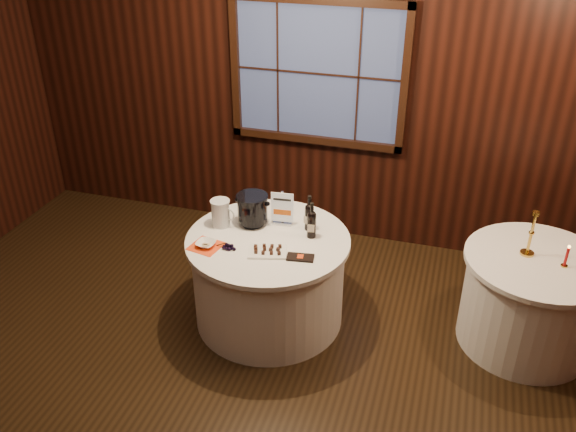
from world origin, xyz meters
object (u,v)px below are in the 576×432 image
(main_table, at_px, (269,279))
(side_table, at_px, (530,301))
(brass_candlestick, at_px, (530,239))
(port_bottle_right, at_px, (312,222))
(grape_bunch, at_px, (229,246))
(chocolate_box, at_px, (300,257))
(cracker_bowl, at_px, (206,244))
(port_bottle_left, at_px, (309,215))
(red_candle, at_px, (566,258))
(ice_bucket, at_px, (252,209))
(glass_pitcher, at_px, (221,213))
(sign_stand, at_px, (282,213))
(chocolate_plate, at_px, (267,251))

(main_table, bearing_deg, side_table, 8.53)
(main_table, height_order, brass_candlestick, brass_candlestick)
(port_bottle_right, distance_m, grape_bunch, 0.65)
(grape_bunch, bearing_deg, main_table, 44.13)
(chocolate_box, height_order, cracker_bowl, cracker_bowl)
(port_bottle_left, bearing_deg, side_table, 26.98)
(main_table, distance_m, side_table, 2.02)
(chocolate_box, bearing_deg, main_table, 139.76)
(port_bottle_left, relative_size, red_candle, 1.65)
(port_bottle_left, distance_m, brass_candlestick, 1.64)
(port_bottle_right, bearing_deg, port_bottle_left, 105.13)
(brass_candlestick, xyz_separation_m, red_candle, (0.25, -0.09, -0.06))
(port_bottle_left, xyz_separation_m, chocolate_box, (0.05, -0.42, -0.12))
(ice_bucket, bearing_deg, grape_bunch, -96.73)
(glass_pitcher, bearing_deg, main_table, -2.16)
(ice_bucket, xyz_separation_m, cracker_bowl, (-0.23, -0.42, -0.12))
(port_bottle_left, height_order, grape_bunch, port_bottle_left)
(sign_stand, bearing_deg, chocolate_box, -63.74)
(sign_stand, xyz_separation_m, brass_candlestick, (1.87, 0.10, 0.03))
(main_table, height_order, sign_stand, sign_stand)
(side_table, bearing_deg, port_bottle_right, -173.92)
(port_bottle_left, bearing_deg, cracker_bowl, -120.84)
(chocolate_box, xyz_separation_m, cracker_bowl, (-0.73, -0.05, 0.01))
(side_table, bearing_deg, sign_stand, -178.39)
(chocolate_plate, relative_size, red_candle, 1.82)
(main_table, xyz_separation_m, chocolate_plate, (0.06, -0.19, 0.40))
(grape_bunch, xyz_separation_m, glass_pitcher, (-0.19, 0.31, 0.09))
(side_table, relative_size, red_candle, 6.04)
(chocolate_plate, height_order, red_candle, red_candle)
(main_table, xyz_separation_m, cracker_bowl, (-0.41, -0.24, 0.40))
(main_table, xyz_separation_m, red_candle, (2.16, 0.25, 0.45))
(brass_candlestick, bearing_deg, glass_pitcher, -173.58)
(chocolate_plate, bearing_deg, port_bottle_left, 63.55)
(chocolate_box, distance_m, glass_pitcher, 0.79)
(sign_stand, xyz_separation_m, red_candle, (2.12, 0.01, -0.03))
(port_bottle_left, distance_m, chocolate_plate, 0.48)
(port_bottle_left, height_order, ice_bucket, port_bottle_left)
(ice_bucket, xyz_separation_m, grape_bunch, (-0.05, -0.40, -0.12))
(chocolate_plate, xyz_separation_m, grape_bunch, (-0.29, -0.03, 0.00))
(grape_bunch, height_order, brass_candlestick, brass_candlestick)
(port_bottle_right, bearing_deg, side_table, -2.48)
(grape_bunch, distance_m, cracker_bowl, 0.18)
(chocolate_plate, height_order, grape_bunch, same)
(chocolate_box, bearing_deg, red_candle, 5.21)
(ice_bucket, bearing_deg, main_table, -43.04)
(red_candle, bearing_deg, grape_bunch, -168.70)
(main_table, distance_m, grape_bunch, 0.52)
(grape_bunch, xyz_separation_m, brass_candlestick, (2.14, 0.57, 0.11))
(port_bottle_right, relative_size, grape_bunch, 1.69)
(port_bottle_left, distance_m, chocolate_box, 0.44)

